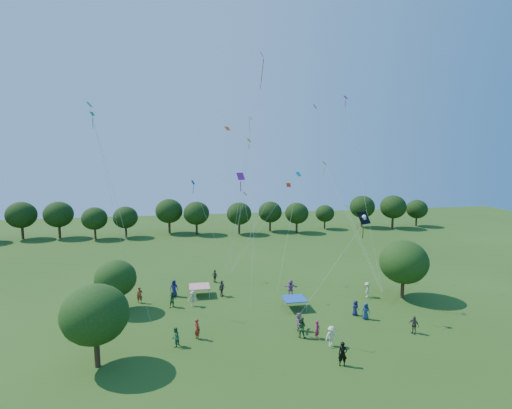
% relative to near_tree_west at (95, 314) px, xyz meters
% --- Properties ---
extents(near_tree_west, '(4.80, 4.80, 6.16)m').
position_rel_near_tree_west_xyz_m(near_tree_west, '(0.00, 0.00, 0.00)').
color(near_tree_west, '#422B19').
rests_on(near_tree_west, ground).
extents(near_tree_north, '(4.01, 4.01, 5.12)m').
position_rel_near_tree_west_xyz_m(near_tree_north, '(-0.22, 10.50, -0.68)').
color(near_tree_north, '#422B19').
rests_on(near_tree_north, ground).
extents(near_tree_east, '(5.10, 5.10, 6.26)m').
position_rel_near_tree_west_xyz_m(near_tree_east, '(29.36, 8.56, -0.03)').
color(near_tree_east, '#422B19').
rests_on(near_tree_east, ground).
extents(treeline, '(88.01, 8.77, 6.77)m').
position_rel_near_tree_west_xyz_m(treeline, '(10.98, 46.42, 0.10)').
color(treeline, '#422B19').
rests_on(treeline, ground).
extents(tent_red_stripe, '(2.20, 2.20, 1.10)m').
position_rel_near_tree_west_xyz_m(tent_red_stripe, '(7.99, 13.26, -2.96)').
color(tent_red_stripe, red).
rests_on(tent_red_stripe, ground).
extents(tent_blue, '(2.20, 2.20, 1.10)m').
position_rel_near_tree_west_xyz_m(tent_blue, '(17.13, 7.83, -2.96)').
color(tent_blue, '#194AA5').
rests_on(tent_blue, ground).
extents(man_in_black, '(0.77, 0.59, 1.82)m').
position_rel_near_tree_west_xyz_m(man_in_black, '(17.62, -3.21, -3.09)').
color(man_in_black, black).
rests_on(man_in_black, ground).
extents(crowd_person_0, '(0.98, 0.65, 1.83)m').
position_rel_near_tree_west_xyz_m(crowd_person_0, '(5.26, 13.55, -3.08)').
color(crowd_person_0, '#1D1C51').
rests_on(crowd_person_0, ground).
extents(crowd_person_1, '(0.67, 0.70, 1.59)m').
position_rel_near_tree_west_xyz_m(crowd_person_1, '(17.24, 1.24, -3.20)').
color(crowd_person_1, maroon).
rests_on(crowd_person_1, ground).
extents(crowd_person_2, '(0.80, 0.90, 1.61)m').
position_rel_near_tree_west_xyz_m(crowd_person_2, '(5.55, 2.04, -3.19)').
color(crowd_person_2, '#2B6537').
rests_on(crowd_person_2, ground).
extents(crowd_person_3, '(1.06, 1.12, 1.63)m').
position_rel_near_tree_west_xyz_m(crowd_person_3, '(25.77, 9.50, -3.18)').
color(crowd_person_3, beige).
rests_on(crowd_person_3, ground).
extents(crowd_person_4, '(0.89, 0.97, 1.55)m').
position_rel_near_tree_west_xyz_m(crowd_person_4, '(10.02, 17.38, -3.22)').
color(crowd_person_4, '#3D3831').
rests_on(crowd_person_4, ground).
extents(crowd_person_5, '(1.15, 1.61, 1.63)m').
position_rel_near_tree_west_xyz_m(crowd_person_5, '(16.16, 2.99, -3.18)').
color(crowd_person_5, '#9A5A81').
rests_on(crowd_person_5, ground).
extents(crowd_person_6, '(0.83, 0.63, 1.49)m').
position_rel_near_tree_west_xyz_m(crowd_person_6, '(22.43, 5.16, -3.25)').
color(crowd_person_6, '#1A204D').
rests_on(crowd_person_6, ground).
extents(crowd_person_7, '(0.71, 0.78, 1.75)m').
position_rel_near_tree_west_xyz_m(crowd_person_7, '(7.34, 3.04, -3.12)').
color(crowd_person_7, maroon).
rests_on(crowd_person_7, ground).
extents(crowd_person_8, '(0.91, 0.73, 1.63)m').
position_rel_near_tree_west_xyz_m(crowd_person_8, '(5.21, 10.45, -3.18)').
color(crowd_person_8, '#285825').
rests_on(crowd_person_8, ground).
extents(crowd_person_9, '(1.19, 0.76, 1.68)m').
position_rel_near_tree_west_xyz_m(crowd_person_9, '(17.91, -0.21, -3.15)').
color(crowd_person_9, beige).
rests_on(crowd_person_9, ground).
extents(crowd_person_10, '(1.00, 1.12, 1.77)m').
position_rel_near_tree_west_xyz_m(crowd_person_10, '(10.36, 12.59, -3.11)').
color(crowd_person_10, '#39302D').
rests_on(crowd_person_10, ground).
extents(crowd_person_11, '(1.69, 1.04, 1.71)m').
position_rel_near_tree_west_xyz_m(crowd_person_11, '(17.83, 11.64, -3.14)').
color(crowd_person_11, '#9E5EA1').
rests_on(crowd_person_11, ground).
extents(crowd_person_12, '(0.82, 0.50, 1.58)m').
position_rel_near_tree_west_xyz_m(crowd_person_12, '(23.01, 4.15, -3.20)').
color(crowd_person_12, navy).
rests_on(crowd_person_12, ground).
extents(crowd_person_13, '(0.64, 0.42, 1.70)m').
position_rel_near_tree_west_xyz_m(crowd_person_13, '(1.79, 12.25, -3.14)').
color(crowd_person_13, '#9A3B1C').
rests_on(crowd_person_13, ground).
extents(crowd_person_14, '(0.99, 0.80, 1.77)m').
position_rel_near_tree_west_xyz_m(crowd_person_14, '(15.98, 1.72, -3.11)').
color(crowd_person_14, '#2E5F29').
rests_on(crowd_person_14, ground).
extents(crowd_person_15, '(1.12, 0.64, 1.63)m').
position_rel_near_tree_west_xyz_m(crowd_person_15, '(7.20, 10.33, -3.18)').
color(crowd_person_15, '#ACA689').
rests_on(crowd_person_15, ground).
extents(crowd_person_16, '(0.79, 1.00, 1.56)m').
position_rel_near_tree_west_xyz_m(crowd_person_16, '(25.76, 0.64, -3.22)').
color(crowd_person_16, '#3E3931').
rests_on(crowd_person_16, ground).
extents(pirate_kite, '(7.20, 2.00, 8.80)m').
position_rel_near_tree_west_xyz_m(pirate_kite, '(22.63, 4.60, 5.48)').
color(pirate_kite, black).
extents(red_high_kite, '(2.87, 7.70, 24.52)m').
position_rel_near_tree_west_xyz_m(red_high_kite, '(14.35, 11.50, 16.59)').
color(red_high_kite, red).
extents(small_kite_0, '(2.99, 1.04, 10.09)m').
position_rel_near_tree_west_xyz_m(small_kite_0, '(12.38, 12.07, 5.23)').
color(small_kite_0, red).
extents(small_kite_1, '(2.12, 1.84, 15.74)m').
position_rel_near_tree_west_xyz_m(small_kite_1, '(13.41, 15.43, 9.24)').
color(small_kite_1, orange).
extents(small_kite_2, '(0.68, 9.19, 7.88)m').
position_rel_near_tree_west_xyz_m(small_kite_2, '(26.14, 14.81, 3.68)').
color(small_kite_2, '#CFEE15').
extents(small_kite_3, '(4.44, 1.66, 18.00)m').
position_rel_near_tree_west_xyz_m(small_kite_3, '(0.82, 3.15, 10.19)').
color(small_kite_3, '#1B944D').
extents(small_kite_4, '(4.11, 4.11, 10.80)m').
position_rel_near_tree_west_xyz_m(small_kite_4, '(8.38, 19.80, 5.97)').
color(small_kite_4, '#1140B2').
extents(small_kite_5, '(2.49, 0.57, 12.59)m').
position_rel_near_tree_west_xyz_m(small_kite_5, '(11.41, 3.27, 7.73)').
color(small_kite_5, '#A21B94').
extents(small_kite_6, '(2.63, 1.35, 18.14)m').
position_rel_near_tree_west_xyz_m(small_kite_6, '(13.35, 15.51, 10.54)').
color(small_kite_6, silver).
extents(small_kite_7, '(4.43, 6.83, 11.96)m').
position_rel_near_tree_west_xyz_m(small_kite_7, '(18.97, 14.40, 6.79)').
color(small_kite_7, '#0B96AC').
extents(small_kite_8, '(7.44, 0.34, 10.61)m').
position_rel_near_tree_west_xyz_m(small_kite_8, '(17.33, 16.58, 5.47)').
color(small_kite_8, red).
extents(small_kite_9, '(0.81, 3.76, 17.32)m').
position_rel_near_tree_west_xyz_m(small_kite_9, '(11.96, 19.16, 11.03)').
color(small_kite_9, '#DE450B').
extents(small_kite_10, '(2.81, 10.83, 13.11)m').
position_rel_near_tree_west_xyz_m(small_kite_10, '(24.20, 15.80, 7.51)').
color(small_kite_10, orange).
extents(small_kite_11, '(3.25, 0.51, 18.12)m').
position_rel_near_tree_west_xyz_m(small_kite_11, '(-1.20, 12.57, 10.45)').
color(small_kite_11, green).
extents(small_kite_12, '(11.22, 2.73, 20.08)m').
position_rel_near_tree_west_xyz_m(small_kite_12, '(20.22, 18.47, 12.45)').
color(small_kite_12, '#1798E8').
extents(small_kite_13, '(1.70, 7.93, 20.67)m').
position_rel_near_tree_west_xyz_m(small_kite_13, '(25.40, 13.21, 12.51)').
color(small_kite_13, '#9B198C').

